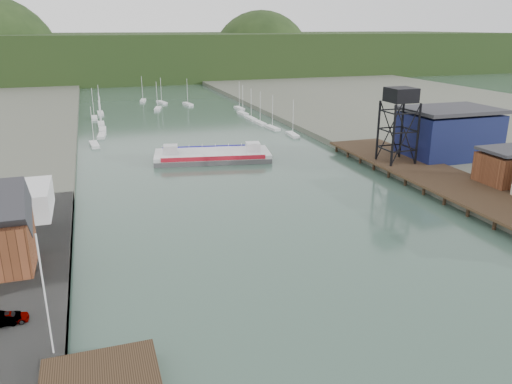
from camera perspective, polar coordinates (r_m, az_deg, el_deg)
ground at (r=52.72m, az=18.14°, el=-17.89°), size 600.00×600.00×0.00m
east_pier at (r=105.25m, az=20.36°, el=1.53°), size 14.00×70.00×2.45m
flagpole at (r=49.15m, az=-22.98°, el=-10.86°), size 0.16×0.16×12.00m
lift_tower at (r=111.48m, az=16.20°, el=10.10°), size 6.50×6.50×16.00m
blue_shed at (r=123.38m, az=21.14°, el=6.29°), size 20.50×14.50×11.30m
marina_sailboats at (r=176.40m, az=-9.17°, el=8.39°), size 57.71×92.65×0.90m
distant_hills at (r=335.94m, az=-14.75°, el=14.45°), size 500.00×120.00×80.00m
chain_ferry at (r=119.72m, az=-5.01°, el=4.20°), size 28.62×15.47×3.91m
car_west_a at (r=58.07m, az=-26.43°, el=-12.74°), size 3.85×1.59×1.30m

